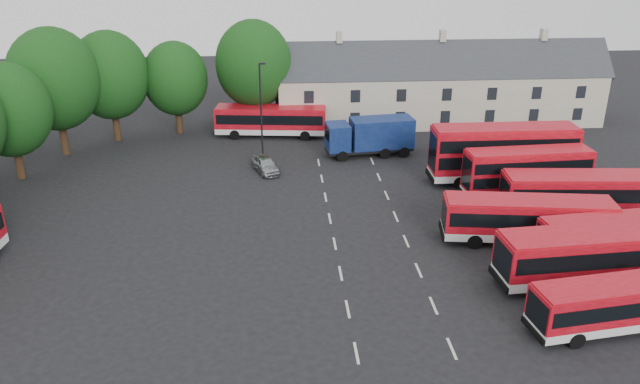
{
  "coord_description": "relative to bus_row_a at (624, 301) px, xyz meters",
  "views": [
    {
      "loc": [
        -3.74,
        -35.97,
        20.29
      ],
      "look_at": [
        -0.74,
        5.98,
        2.2
      ],
      "focal_mm": 35.0,
      "sensor_mm": 36.0,
      "label": 1
    }
  ],
  "objects": [
    {
      "name": "ground",
      "position": [
        -14.55,
        8.88,
        -1.75
      ],
      "size": [
        140.0,
        140.0,
        0.0
      ],
      "primitive_type": "plane",
      "color": "black",
      "rests_on": "ground"
    },
    {
      "name": "lane_markings",
      "position": [
        -12.05,
        10.88,
        -1.74
      ],
      "size": [
        5.15,
        33.8,
        0.01
      ],
      "color": "beige",
      "rests_on": "ground"
    },
    {
      "name": "treeline",
      "position": [
        -35.29,
        28.25,
        4.94
      ],
      "size": [
        29.92,
        32.59,
        12.01
      ],
      "color": "black",
      "rests_on": "ground"
    },
    {
      "name": "terrace_houses",
      "position": [
        -0.55,
        38.88,
        2.11
      ],
      "size": [
        35.7,
        7.13,
        10.06
      ],
      "color": "beige",
      "rests_on": "ground"
    },
    {
      "name": "bus_row_a",
      "position": [
        0.0,
        0.0,
        0.0
      ],
      "size": [
        10.5,
        3.7,
        2.91
      ],
      "rotation": [
        0.0,
        0.0,
        0.14
      ],
      "color": "silver",
      "rests_on": "ground"
    },
    {
      "name": "bus_row_b",
      "position": [
        0.86,
        4.69,
        0.34
      ],
      "size": [
        12.43,
        3.66,
        3.47
      ],
      "rotation": [
        0.0,
        0.0,
        0.07
      ],
      "color": "silver",
      "rests_on": "ground"
    },
    {
      "name": "bus_row_c",
      "position": [
        3.76,
        7.31,
        0.1
      ],
      "size": [
        11.07,
        3.66,
        3.07
      ],
      "rotation": [
        0.0,
        0.0,
        0.11
      ],
      "color": "silver",
      "rests_on": "ground"
    },
    {
      "name": "bus_row_d",
      "position": [
        -1.37,
        10.19,
        0.19
      ],
      "size": [
        11.63,
        4.12,
        3.22
      ],
      "rotation": [
        0.0,
        0.0,
        -0.14
      ],
      "color": "silver",
      "rests_on": "ground"
    },
    {
      "name": "bus_row_e",
      "position": [
        4.43,
        13.8,
        0.32
      ],
      "size": [
        12.34,
        3.71,
        3.44
      ],
      "rotation": [
        0.0,
        0.0,
        -0.08
      ],
      "color": "silver",
      "rests_on": "ground"
    },
    {
      "name": "bus_dd_south",
      "position": [
        1.38,
        17.65,
        0.59
      ],
      "size": [
        10.1,
        2.87,
        4.1
      ],
      "rotation": [
        0.0,
        0.0,
        0.06
      ],
      "color": "silver",
      "rests_on": "ground"
    },
    {
      "name": "bus_dd_north",
      "position": [
        0.59,
        21.07,
        1.07
      ],
      "size": [
        12.08,
        2.82,
        4.95
      ],
      "rotation": [
        0.0,
        0.0,
        -0.0
      ],
      "color": "silver",
      "rests_on": "ground"
    },
    {
      "name": "bus_north",
      "position": [
        -18.94,
        34.94,
        0.17
      ],
      "size": [
        11.49,
        3.81,
        3.19
      ],
      "rotation": [
        0.0,
        0.0,
        -0.11
      ],
      "color": "silver",
      "rests_on": "ground"
    },
    {
      "name": "box_truck",
      "position": [
        -9.5,
        28.52,
        0.27
      ],
      "size": [
        8.43,
        3.51,
        3.58
      ],
      "rotation": [
        0.0,
        0.0,
        0.12
      ],
      "color": "black",
      "rests_on": "ground"
    },
    {
      "name": "silver_car",
      "position": [
        -19.43,
        24.88,
        -1.06
      ],
      "size": [
        2.87,
        4.33,
        1.37
      ],
      "primitive_type": "imported",
      "rotation": [
        0.0,
        0.0,
        0.34
      ],
      "color": "#A5A8AD",
      "rests_on": "ground"
    },
    {
      "name": "lamppost",
      "position": [
        -19.68,
        27.63,
        3.15
      ],
      "size": [
        0.63,
        0.25,
        9.18
      ],
      "rotation": [
        0.0,
        0.0,
        -0.05
      ],
      "color": "black",
      "rests_on": "ground"
    }
  ]
}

